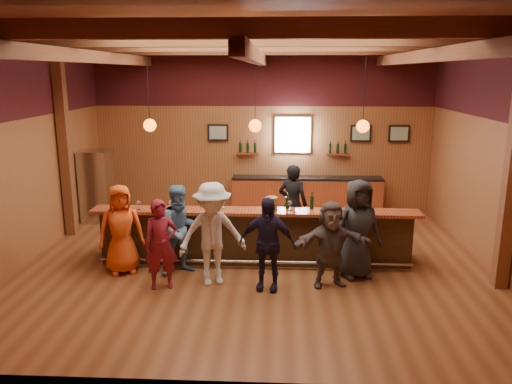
{
  "coord_description": "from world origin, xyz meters",
  "views": [
    {
      "loc": [
        0.48,
        -9.36,
        3.69
      ],
      "look_at": [
        0.0,
        0.3,
        1.35
      ],
      "focal_mm": 35.0,
      "sensor_mm": 36.0,
      "label": 1
    }
  ],
  "objects_px": {
    "customer_dark": "(358,229)",
    "bartender": "(293,204)",
    "stainless_fridge": "(97,186)",
    "bottle_a": "(287,202)",
    "customer_redvest": "(161,245)",
    "customer_denim": "(181,230)",
    "back_bar_cabinet": "(307,194)",
    "customer_orange": "(121,229)",
    "customer_brown": "(330,244)",
    "ice_bucket": "(271,203)",
    "customer_navy": "(267,244)",
    "customer_white": "(212,234)",
    "bar_counter": "(256,234)"
  },
  "relations": [
    {
      "from": "customer_dark",
      "to": "ice_bucket",
      "type": "relative_size",
      "value": 7.19
    },
    {
      "from": "customer_denim",
      "to": "bottle_a",
      "type": "distance_m",
      "value": 2.09
    },
    {
      "from": "back_bar_cabinet",
      "to": "bartender",
      "type": "relative_size",
      "value": 2.27
    },
    {
      "from": "customer_redvest",
      "to": "ice_bucket",
      "type": "bearing_deg",
      "value": 16.0
    },
    {
      "from": "customer_brown",
      "to": "ice_bucket",
      "type": "relative_size",
      "value": 6.04
    },
    {
      "from": "stainless_fridge",
      "to": "customer_brown",
      "type": "distance_m",
      "value": 6.6
    },
    {
      "from": "customer_redvest",
      "to": "bartender",
      "type": "bearing_deg",
      "value": 30.72
    },
    {
      "from": "customer_white",
      "to": "ice_bucket",
      "type": "bearing_deg",
      "value": 24.38
    },
    {
      "from": "customer_denim",
      "to": "customer_white",
      "type": "bearing_deg",
      "value": -65.99
    },
    {
      "from": "stainless_fridge",
      "to": "bottle_a",
      "type": "distance_m",
      "value": 5.42
    },
    {
      "from": "stainless_fridge",
      "to": "customer_denim",
      "type": "bearing_deg",
      "value": -49.66
    },
    {
      "from": "customer_denim",
      "to": "bar_counter",
      "type": "bearing_deg",
      "value": -0.33
    },
    {
      "from": "bar_counter",
      "to": "back_bar_cabinet",
      "type": "relative_size",
      "value": 1.57
    },
    {
      "from": "customer_navy",
      "to": "bottle_a",
      "type": "height_order",
      "value": "customer_navy"
    },
    {
      "from": "bar_counter",
      "to": "bottle_a",
      "type": "xyz_separation_m",
      "value": [
        0.61,
        -0.19,
        0.71
      ]
    },
    {
      "from": "customer_orange",
      "to": "customer_dark",
      "type": "relative_size",
      "value": 0.92
    },
    {
      "from": "customer_brown",
      "to": "ice_bucket",
      "type": "xyz_separation_m",
      "value": [
        -1.05,
        0.94,
        0.47
      ]
    },
    {
      "from": "customer_redvest",
      "to": "customer_dark",
      "type": "distance_m",
      "value": 3.52
    },
    {
      "from": "customer_orange",
      "to": "bartender",
      "type": "distance_m",
      "value": 3.69
    },
    {
      "from": "stainless_fridge",
      "to": "customer_denim",
      "type": "distance_m",
      "value": 4.26
    },
    {
      "from": "customer_redvest",
      "to": "customer_denim",
      "type": "height_order",
      "value": "customer_denim"
    },
    {
      "from": "customer_orange",
      "to": "customer_white",
      "type": "bearing_deg",
      "value": -36.67
    },
    {
      "from": "bar_counter",
      "to": "customer_orange",
      "type": "xyz_separation_m",
      "value": [
        -2.48,
        -0.82,
        0.32
      ]
    },
    {
      "from": "stainless_fridge",
      "to": "customer_denim",
      "type": "height_order",
      "value": "stainless_fridge"
    },
    {
      "from": "stainless_fridge",
      "to": "customer_orange",
      "type": "relative_size",
      "value": 1.07
    },
    {
      "from": "customer_denim",
      "to": "customer_brown",
      "type": "height_order",
      "value": "customer_denim"
    },
    {
      "from": "customer_dark",
      "to": "bartender",
      "type": "bearing_deg",
      "value": 104.36
    },
    {
      "from": "stainless_fridge",
      "to": "customer_navy",
      "type": "bearing_deg",
      "value": -41.69
    },
    {
      "from": "customer_redvest",
      "to": "bar_counter",
      "type": "bearing_deg",
      "value": 27.1
    },
    {
      "from": "customer_redvest",
      "to": "bartender",
      "type": "xyz_separation_m",
      "value": [
        2.32,
        2.46,
        0.09
      ]
    },
    {
      "from": "back_bar_cabinet",
      "to": "customer_denim",
      "type": "relative_size",
      "value": 2.37
    },
    {
      "from": "customer_orange",
      "to": "bottle_a",
      "type": "relative_size",
      "value": 5.44
    },
    {
      "from": "customer_redvest",
      "to": "customer_denim",
      "type": "xyz_separation_m",
      "value": [
        0.22,
        0.67,
        0.05
      ]
    },
    {
      "from": "customer_dark",
      "to": "stainless_fridge",
      "type": "bearing_deg",
      "value": 133.53
    },
    {
      "from": "customer_orange",
      "to": "ice_bucket",
      "type": "relative_size",
      "value": 6.63
    },
    {
      "from": "customer_dark",
      "to": "bartender",
      "type": "xyz_separation_m",
      "value": [
        -1.13,
        1.79,
        -0.03
      ]
    },
    {
      "from": "customer_orange",
      "to": "customer_navy",
      "type": "height_order",
      "value": "customer_orange"
    },
    {
      "from": "customer_redvest",
      "to": "customer_brown",
      "type": "distance_m",
      "value": 2.93
    },
    {
      "from": "stainless_fridge",
      "to": "customer_white",
      "type": "relative_size",
      "value": 0.98
    },
    {
      "from": "stainless_fridge",
      "to": "customer_denim",
      "type": "relative_size",
      "value": 1.06
    },
    {
      "from": "customer_redvest",
      "to": "customer_brown",
      "type": "relative_size",
      "value": 1.03
    },
    {
      "from": "customer_brown",
      "to": "customer_redvest",
      "type": "bearing_deg",
      "value": 171.39
    },
    {
      "from": "customer_dark",
      "to": "customer_denim",
      "type": "bearing_deg",
      "value": 161.92
    },
    {
      "from": "bar_counter",
      "to": "bartender",
      "type": "relative_size",
      "value": 3.57
    },
    {
      "from": "customer_orange",
      "to": "customer_dark",
      "type": "distance_m",
      "value": 4.35
    },
    {
      "from": "back_bar_cabinet",
      "to": "bartender",
      "type": "xyz_separation_m",
      "value": [
        -0.44,
        -2.59,
        0.41
      ]
    },
    {
      "from": "back_bar_cabinet",
      "to": "stainless_fridge",
      "type": "height_order",
      "value": "stainless_fridge"
    },
    {
      "from": "customer_brown",
      "to": "ice_bucket",
      "type": "height_order",
      "value": "customer_brown"
    },
    {
      "from": "customer_orange",
      "to": "bottle_a",
      "type": "xyz_separation_m",
      "value": [
        3.08,
        0.63,
        0.39
      ]
    },
    {
      "from": "customer_orange",
      "to": "customer_redvest",
      "type": "bearing_deg",
      "value": -58.67
    }
  ]
}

